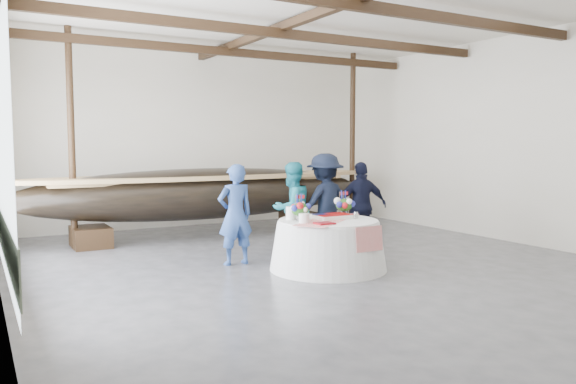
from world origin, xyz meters
TOP-DOWN VIEW (x-y plane):
  - floor at (0.00, 0.00)m, footprint 10.00×12.00m
  - wall_back at (0.00, 6.00)m, footprint 10.00×0.02m
  - wall_right at (5.00, 0.00)m, footprint 0.02×12.00m
  - ceiling at (0.00, 0.00)m, footprint 10.00×12.00m
  - pavilion_structure at (0.00, 0.72)m, footprint 9.80×11.76m
  - longboat_display at (-0.64, 4.03)m, footprint 8.48×1.70m
  - banquet_table at (-0.01, -0.13)m, footprint 2.00×2.00m
  - tabletop_items at (-0.05, -0.00)m, footprint 1.81×1.55m
  - guest_woman_blue at (-1.24, 1.00)m, footprint 0.66×0.43m
  - guest_woman_teal at (0.09, 1.30)m, footprint 1.00×0.86m
  - guest_man_left at (0.79, 1.19)m, footprint 1.33×0.85m
  - guest_man_right at (1.58, 1.05)m, footprint 1.13×0.72m

SIDE VIEW (x-z plane):
  - floor at x=0.00m, z-range -0.01..0.01m
  - banquet_table at x=-0.01m, z-range 0.00..0.86m
  - guest_man_right at x=1.58m, z-range 0.00..1.79m
  - guest_woman_blue at x=-1.24m, z-range 0.00..1.80m
  - guest_woman_teal at x=0.09m, z-range 0.00..1.80m
  - guest_man_left at x=0.79m, z-range 0.00..1.96m
  - tabletop_items at x=-0.05m, z-range 0.81..1.21m
  - longboat_display at x=-0.64m, z-range 0.22..1.81m
  - wall_back at x=0.00m, z-range 0.00..4.50m
  - wall_right at x=5.00m, z-range 0.00..4.50m
  - pavilion_structure at x=0.00m, z-range 1.75..6.25m
  - ceiling at x=0.00m, z-range 4.50..4.50m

